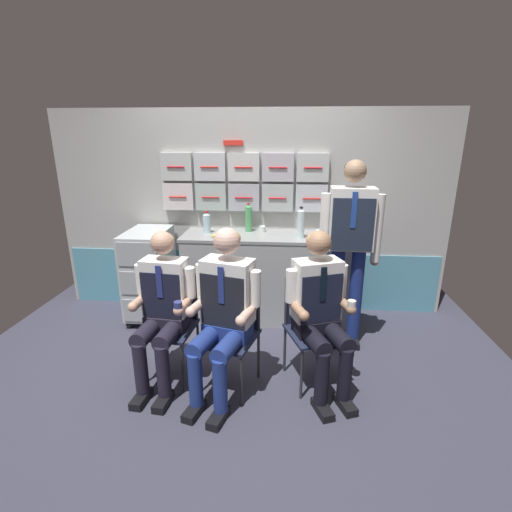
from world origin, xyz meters
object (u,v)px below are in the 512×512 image
at_px(folding_chair_left, 172,313).
at_px(crew_member_left, 162,305).
at_px(service_trolley, 149,272).
at_px(folding_chair_center, 233,322).
at_px(crew_member_center, 224,308).
at_px(water_bottle_short, 249,218).
at_px(crew_member_near_trolley, 321,307).
at_px(snack_banana, 220,235).
at_px(crew_member_standing, 350,240).
at_px(espresso_cup_small, 319,233).
at_px(folding_chair_near_trolley, 311,318).

relative_size(folding_chair_left, crew_member_left, 0.69).
height_order(service_trolley, folding_chair_center, service_trolley).
height_order(crew_member_center, water_bottle_short, crew_member_center).
relative_size(folding_chair_left, crew_member_near_trolley, 0.67).
xyz_separation_m(water_bottle_short, snack_banana, (-0.27, -0.26, -0.12)).
relative_size(folding_chair_center, crew_member_standing, 0.49).
bearing_deg(water_bottle_short, snack_banana, -136.14).
bearing_deg(crew_member_standing, water_bottle_short, 147.20).
distance_m(crew_member_left, snack_banana, 1.13).
height_order(crew_member_standing, snack_banana, crew_member_standing).
relative_size(crew_member_near_trolley, espresso_cup_small, 17.12).
bearing_deg(espresso_cup_small, crew_member_standing, -61.57).
relative_size(folding_chair_left, folding_chair_near_trolley, 1.00).
bearing_deg(crew_member_center, folding_chair_near_trolley, 22.67).
xyz_separation_m(crew_member_center, water_bottle_short, (0.05, 1.41, 0.36)).
bearing_deg(folding_chair_center, folding_chair_left, 169.08).
bearing_deg(crew_member_near_trolley, snack_banana, 131.84).
xyz_separation_m(folding_chair_near_trolley, water_bottle_short, (-0.60, 1.14, 0.55)).
height_order(crew_member_center, folding_chair_near_trolley, crew_member_center).
relative_size(crew_member_left, crew_member_near_trolley, 0.98).
distance_m(folding_chair_left, espresso_cup_small, 1.63).
bearing_deg(snack_banana, water_bottle_short, 43.86).
distance_m(folding_chair_center, crew_member_standing, 1.26).
height_order(service_trolley, espresso_cup_small, espresso_cup_small).
height_order(folding_chair_center, water_bottle_short, water_bottle_short).
distance_m(crew_member_left, folding_chair_near_trolley, 1.16).
xyz_separation_m(crew_member_left, water_bottle_short, (0.53, 1.32, 0.40)).
height_order(crew_member_left, folding_chair_center, crew_member_left).
xyz_separation_m(folding_chair_left, crew_member_standing, (1.46, 0.55, 0.50)).
height_order(service_trolley, crew_member_standing, crew_member_standing).
xyz_separation_m(folding_chair_left, espresso_cup_small, (1.23, 0.98, 0.44)).
bearing_deg(espresso_cup_small, folding_chair_left, -141.53).
bearing_deg(folding_chair_left, crew_member_left, -95.65).
bearing_deg(folding_chair_left, folding_chair_center, -10.92).
bearing_deg(crew_member_left, espresso_cup_small, 42.44).
height_order(crew_member_standing, water_bottle_short, crew_member_standing).
distance_m(folding_chair_center, crew_member_center, 0.25).
bearing_deg(service_trolley, espresso_cup_small, 1.78).
relative_size(service_trolley, folding_chair_left, 1.15).
height_order(service_trolley, folding_chair_left, service_trolley).
height_order(crew_member_near_trolley, snack_banana, crew_member_near_trolley).
bearing_deg(service_trolley, crew_member_left, -65.20).
bearing_deg(crew_member_center, crew_member_near_trolley, 9.60).
bearing_deg(water_bottle_short, folding_chair_left, -113.89).
bearing_deg(crew_member_center, water_bottle_short, 88.17).
bearing_deg(crew_member_center, service_trolley, 130.04).
xyz_separation_m(crew_member_left, espresso_cup_small, (1.25, 1.14, 0.29)).
distance_m(service_trolley, folding_chair_near_trolley, 1.87).
bearing_deg(service_trolley, crew_member_center, -49.96).
height_order(crew_member_left, snack_banana, crew_member_left).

